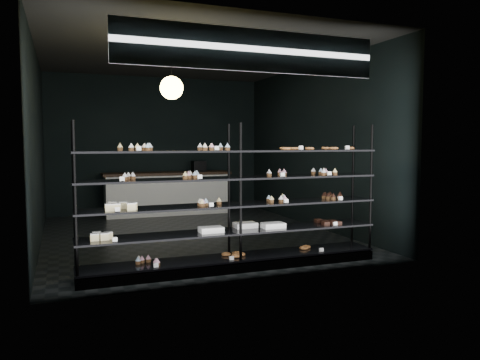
{
  "coord_description": "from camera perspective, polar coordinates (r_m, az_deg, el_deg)",
  "views": [
    {
      "loc": [
        -2.15,
        -8.14,
        1.66
      ],
      "look_at": [
        0.24,
        -1.9,
        1.13
      ],
      "focal_mm": 35.0,
      "sensor_mm": 36.0,
      "label": 1
    }
  ],
  "objects": [
    {
      "name": "service_counter",
      "position": [
        10.94,
        -8.78,
        -1.55
      ],
      "size": [
        2.91,
        0.65,
        1.23
      ],
      "color": "silver",
      "rests_on": "room"
    },
    {
      "name": "pendant_lamp",
      "position": [
        6.96,
        -8.34,
        11.06
      ],
      "size": [
        0.33,
        0.33,
        0.9
      ],
      "color": "black",
      "rests_on": "room"
    },
    {
      "name": "signage",
      "position": [
        5.74,
        1.5,
        15.52
      ],
      "size": [
        3.3,
        0.05,
        0.5
      ],
      "color": "#0B0F39",
      "rests_on": "room"
    },
    {
      "name": "room",
      "position": [
        8.42,
        -6.17,
        4.14
      ],
      "size": [
        5.01,
        6.01,
        3.2
      ],
      "color": "black",
      "rests_on": "ground"
    },
    {
      "name": "display_shelf",
      "position": [
        6.14,
        -0.84,
        -5.08
      ],
      "size": [
        4.0,
        0.5,
        1.91
      ],
      "color": "black",
      "rests_on": "room"
    }
  ]
}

